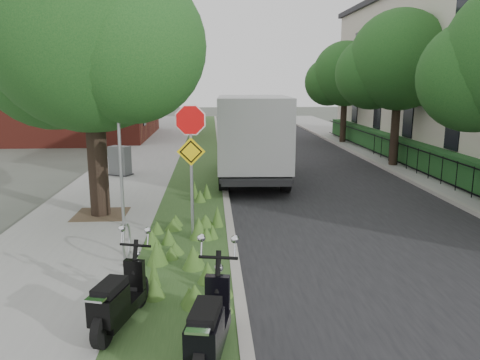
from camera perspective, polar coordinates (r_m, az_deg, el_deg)
The scene contains 20 objects.
ground at distance 10.50m, azimuth 1.88°, elevation -8.71°, with size 120.00×120.00×0.00m, color #4C5147.
sidewalk_near at distance 20.39m, azimuth -12.81°, elevation 1.33°, with size 3.50×60.00×0.12m, color gray.
verge at distance 20.12m, azimuth -5.05°, elevation 1.45°, with size 2.00×60.00×0.12m, color #2B491F.
kerb_near at distance 20.12m, azimuth -2.21°, elevation 1.50°, with size 0.20×60.00×0.13m, color #9E9991.
road at distance 20.51m, azimuth 7.62°, elevation 1.43°, with size 7.00×60.00×0.01m, color black.
kerb_far at distance 21.45m, azimuth 16.84°, elevation 1.64°, with size 0.20×60.00×0.13m, color #9E9991.
footpath_far at distance 22.10m, azimuth 20.98°, elevation 1.64°, with size 3.20×60.00×0.12m, color gray.
street_tree_main at distance 13.08m, azimuth -18.13°, elevation 16.19°, with size 6.21×5.54×7.66m.
bare_post at distance 11.91m, azimuth -14.45°, elevation 3.92°, with size 0.08×0.08×4.00m.
bike_hoop at distance 9.88m, azimuth -13.68°, elevation -7.34°, with size 0.06×0.78×0.77m.
sign_assembly at distance 10.47m, azimuth -6.01°, elevation 4.32°, with size 0.94×0.08×3.22m.
fence_far at distance 21.61m, azimuth 18.68°, elevation 3.22°, with size 0.04×24.00×1.00m.
hedge_far at distance 21.88m, azimuth 20.38°, elevation 3.21°, with size 1.00×24.00×1.10m, color #18431E.
brick_building at distance 32.92m, azimuth -19.03°, elevation 12.17°, with size 9.40×10.40×8.30m.
far_tree_b at distance 21.35m, azimuth 18.64°, elevation 13.10°, with size 4.83×4.31×6.56m.
far_tree_c at distance 28.93m, azimuth 12.58°, elevation 12.13°, with size 4.37×3.89×5.93m.
scooter_near at distance 7.22m, azimuth -14.87°, elevation -14.62°, with size 0.65×1.70×0.83m.
scooter_far at distance 6.25m, azimuth -3.88°, elevation -18.29°, with size 0.61×1.88×0.90m.
box_truck at distance 17.32m, azimuth 1.53°, elevation 5.52°, with size 2.62×6.11×2.72m.
utility_cabinet at distance 18.78m, azimuth -14.42°, elevation 2.23°, with size 1.01×0.87×1.13m.
Camera 1 is at (-0.94, -9.79, 3.70)m, focal length 35.00 mm.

